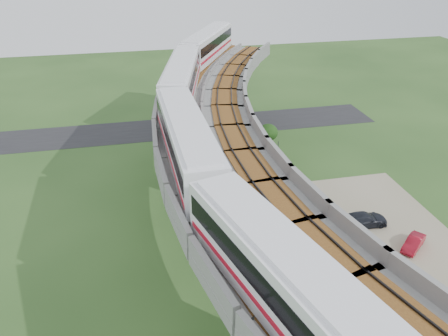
# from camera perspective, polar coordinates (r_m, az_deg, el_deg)

# --- Properties ---
(ground) EXTENTS (160.00, 160.00, 0.00)m
(ground) POSITION_cam_1_polar(r_m,az_deg,el_deg) (39.33, -1.21, -11.75)
(ground) COLOR #2A4A1D
(ground) RESTS_ON ground
(dirt_lot) EXTENTS (18.00, 26.00, 0.04)m
(dirt_lot) POSITION_cam_1_polar(r_m,az_deg,el_deg) (42.22, 18.66, -10.26)
(dirt_lot) COLOR gray
(dirt_lot) RESTS_ON ground
(asphalt_road) EXTENTS (60.00, 8.00, 0.03)m
(asphalt_road) POSITION_cam_1_polar(r_m,az_deg,el_deg) (64.98, -6.33, 5.21)
(asphalt_road) COLOR #232326
(asphalt_road) RESTS_ON ground
(viaduct) EXTENTS (19.58, 73.98, 11.40)m
(viaduct) POSITION_cam_1_polar(r_m,az_deg,el_deg) (35.05, 4.82, 0.57)
(viaduct) COLOR #99968E
(viaduct) RESTS_ON ground
(metro_train) EXTENTS (13.15, 61.08, 3.64)m
(metro_train) POSITION_cam_1_polar(r_m,az_deg,el_deg) (37.71, -2.08, 8.13)
(metro_train) COLOR white
(metro_train) RESTS_ON ground
(fence) EXTENTS (3.87, 38.73, 1.50)m
(fence) POSITION_cam_1_polar(r_m,az_deg,el_deg) (41.39, 12.31, -8.86)
(fence) COLOR #2D382D
(fence) RESTS_ON ground
(tree_0) EXTENTS (2.61, 2.61, 3.28)m
(tree_0) POSITION_cam_1_polar(r_m,az_deg,el_deg) (58.05, 5.77, 4.65)
(tree_0) COLOR #382314
(tree_0) RESTS_ON ground
(tree_1) EXTENTS (2.07, 2.07, 2.64)m
(tree_1) POSITION_cam_1_polar(r_m,az_deg,el_deg) (51.96, 4.06, 1.27)
(tree_1) COLOR #382314
(tree_1) RESTS_ON ground
(tree_2) EXTENTS (2.25, 2.25, 3.25)m
(tree_2) POSITION_cam_1_polar(r_m,az_deg,el_deg) (43.95, 7.05, -3.53)
(tree_2) COLOR #382314
(tree_2) RESTS_ON ground
(tree_3) EXTENTS (2.30, 2.30, 3.17)m
(tree_3) POSITION_cam_1_polar(r_m,az_deg,el_deg) (38.27, 8.36, -9.22)
(tree_3) COLOR #382314
(tree_3) RESTS_ON ground
(tree_4) EXTENTS (2.48, 2.48, 2.90)m
(tree_4) POSITION_cam_1_polar(r_m,az_deg,el_deg) (33.47, 13.89, -17.25)
(tree_4) COLOR #382314
(tree_4) RESTS_ON ground
(car_white) EXTENTS (2.97, 3.17, 1.06)m
(car_white) POSITION_cam_1_polar(r_m,az_deg,el_deg) (38.54, 17.16, -13.17)
(car_white) COLOR silver
(car_white) RESTS_ON dirt_lot
(car_red) EXTENTS (3.39, 3.01, 1.11)m
(car_red) POSITION_cam_1_polar(r_m,az_deg,el_deg) (43.60, 23.52, -8.97)
(car_red) COLOR maroon
(car_red) RESTS_ON dirt_lot
(car_dark) EXTENTS (4.75, 1.97, 1.37)m
(car_dark) POSITION_cam_1_polar(r_m,az_deg,el_deg) (44.93, 17.78, -6.42)
(car_dark) COLOR black
(car_dark) RESTS_ON dirt_lot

